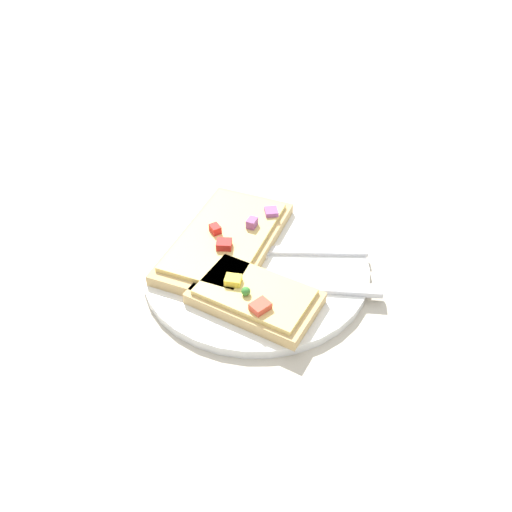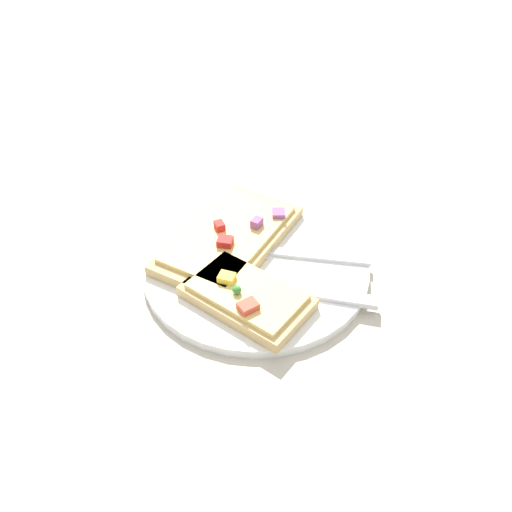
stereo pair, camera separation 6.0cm
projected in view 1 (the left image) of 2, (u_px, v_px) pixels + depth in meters
ground_plane at (256, 269)px, 0.62m from camera, size 4.00×4.00×0.00m
plate at (256, 266)px, 0.61m from camera, size 0.28×0.28×0.01m
fork at (279, 251)px, 0.62m from camera, size 0.20×0.05×0.01m
knife at (302, 286)px, 0.57m from camera, size 0.22×0.06×0.01m
pizza_slice_main at (226, 240)px, 0.63m from camera, size 0.19×0.23×0.03m
pizza_slice_corner at (255, 296)px, 0.55m from camera, size 0.16×0.15×0.03m
crumb_scatter at (263, 273)px, 0.59m from camera, size 0.02×0.10×0.01m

